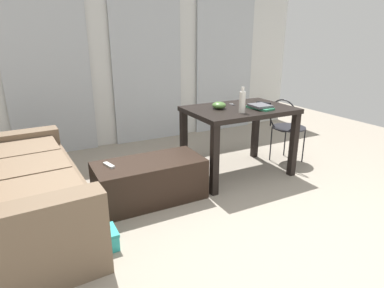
% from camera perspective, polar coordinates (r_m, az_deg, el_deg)
% --- Properties ---
extents(ground_plane, '(7.72, 7.72, 0.00)m').
position_cam_1_polar(ground_plane, '(3.47, 4.21, -7.68)').
color(ground_plane, gray).
extents(wall_back, '(5.24, 0.10, 2.47)m').
position_cam_1_polar(wall_back, '(4.94, -8.25, 14.95)').
color(wall_back, silver).
rests_on(wall_back, ground).
extents(curtains, '(3.72, 0.03, 2.08)m').
position_cam_1_polar(curtains, '(4.87, -7.79, 12.64)').
color(curtains, '#B2B7BC').
rests_on(curtains, ground).
extents(couch, '(0.94, 1.93, 0.83)m').
position_cam_1_polar(couch, '(3.01, -28.15, -7.41)').
color(couch, brown).
rests_on(couch, ground).
extents(coffee_table, '(1.03, 0.49, 0.40)m').
position_cam_1_polar(coffee_table, '(3.17, -7.44, -6.42)').
color(coffee_table, black).
rests_on(coffee_table, ground).
extents(craft_table, '(1.14, 0.78, 0.78)m').
position_cam_1_polar(craft_table, '(3.64, 8.29, 4.53)').
color(craft_table, black).
rests_on(craft_table, ground).
extents(wire_chair, '(0.41, 0.43, 0.82)m').
position_cam_1_polar(wire_chair, '(4.13, 16.21, 3.48)').
color(wire_chair, black).
rests_on(wire_chair, ground).
extents(bottle_near, '(0.06, 0.06, 0.26)m').
position_cam_1_polar(bottle_near, '(3.35, 8.85, 7.38)').
color(bottle_near, beige).
rests_on(bottle_near, craft_table).
extents(bowl, '(0.15, 0.15, 0.08)m').
position_cam_1_polar(bowl, '(3.53, 4.78, 6.82)').
color(bowl, '#477033').
rests_on(bowl, craft_table).
extents(book_stack, '(0.20, 0.30, 0.05)m').
position_cam_1_polar(book_stack, '(3.60, 11.93, 6.46)').
color(book_stack, '#2D7F56').
rests_on(book_stack, craft_table).
extents(tv_remote_on_table, '(0.10, 0.18, 0.02)m').
position_cam_1_polar(tv_remote_on_table, '(3.86, 12.50, 7.06)').
color(tv_remote_on_table, black).
rests_on(tv_remote_on_table, craft_table).
extents(scissors, '(0.06, 0.11, 0.00)m').
position_cam_1_polar(scissors, '(3.76, 7.21, 6.91)').
color(scissors, '#9EA0A5').
rests_on(scissors, craft_table).
extents(tv_remote_primary, '(0.08, 0.16, 0.02)m').
position_cam_1_polar(tv_remote_primary, '(3.04, -14.45, -3.62)').
color(tv_remote_primary, '#B7B7B2').
rests_on(tv_remote_primary, coffee_table).
extents(shoebox, '(0.34, 0.21, 0.14)m').
position_cam_1_polar(shoebox, '(2.62, -16.86, -16.19)').
color(shoebox, '#33B2AD').
rests_on(shoebox, ground).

